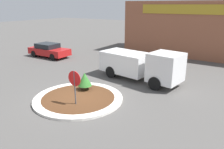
# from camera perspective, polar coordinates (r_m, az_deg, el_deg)

# --- Properties ---
(ground_plane) EXTENTS (120.00, 120.00, 0.00)m
(ground_plane) POSITION_cam_1_polar(r_m,az_deg,el_deg) (13.03, -8.74, -6.39)
(ground_plane) COLOR #514F4C
(traffic_island) EXTENTS (5.18, 5.18, 0.13)m
(traffic_island) POSITION_cam_1_polar(r_m,az_deg,el_deg) (13.00, -8.76, -6.13)
(traffic_island) COLOR silver
(traffic_island) RESTS_ON ground_plane
(stop_sign) EXTENTS (0.83, 0.07, 2.03)m
(stop_sign) POSITION_cam_1_polar(r_m,az_deg,el_deg) (11.68, -9.74, -1.92)
(stop_sign) COLOR #4C4C51
(stop_sign) RESTS_ON ground_plane
(island_shrub) EXTENTS (0.88, 0.88, 1.12)m
(island_shrub) POSITION_cam_1_polar(r_m,az_deg,el_deg) (13.81, -7.14, -1.23)
(island_shrub) COLOR brown
(island_shrub) RESTS_ON traffic_island
(utility_truck) EXTENTS (6.36, 2.94, 2.30)m
(utility_truck) POSITION_cam_1_polar(r_m,az_deg,el_deg) (15.81, 7.39, 2.64)
(utility_truck) COLOR white
(utility_truck) RESTS_ON ground_plane
(storefront_building) EXTENTS (14.78, 6.07, 5.66)m
(storefront_building) POSITION_cam_1_polar(r_m,az_deg,el_deg) (26.01, 21.42, 11.20)
(storefront_building) COLOR #93563D
(storefront_building) RESTS_ON ground_plane
(parked_sedan_red) EXTENTS (4.52, 1.99, 1.43)m
(parked_sedan_red) POSITION_cam_1_polar(r_m,az_deg,el_deg) (23.96, -16.15, 6.15)
(parked_sedan_red) COLOR #B21919
(parked_sedan_red) RESTS_ON ground_plane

